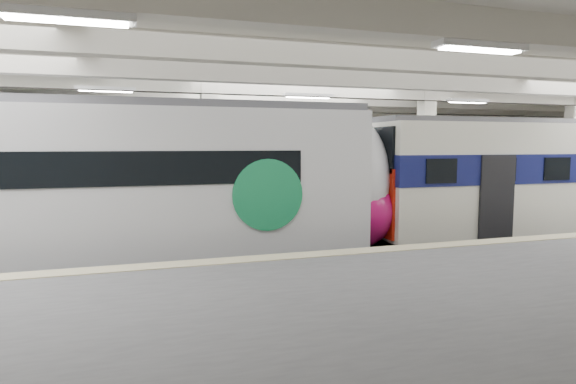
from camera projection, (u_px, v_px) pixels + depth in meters
name	position (u px, v px, depth m)	size (l,w,h in m)	color
station_hall	(360.00, 151.00, 11.82)	(36.00, 24.00, 5.75)	black
modern_emu	(166.00, 192.00, 12.20)	(13.84, 2.86, 4.46)	silver
older_rer	(544.00, 181.00, 15.83)	(12.59, 2.78, 4.19)	silver
far_train	(84.00, 177.00, 16.68)	(14.01, 3.38, 4.44)	silver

